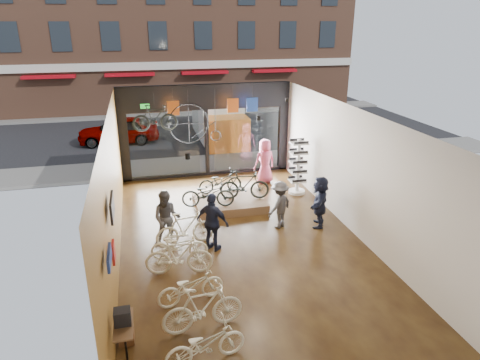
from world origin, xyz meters
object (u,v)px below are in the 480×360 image
object	(u,v)px
floor_bike_2	(191,286)
customer_3	(280,205)
penny_farthing	(197,124)
hung_bike	(155,118)
street_car	(119,130)
sunglasses_rack	(298,167)
display_bike_left	(208,194)
customer_4	(265,161)
display_bike_right	(220,181)
floor_bike_5	(186,228)
floor_bike_3	(179,256)
customer_1	(167,218)
floor_bike_0	(205,344)
floor_bike_4	(179,246)
box_truck	(220,119)
floor_bike_1	(203,308)
customer_2	(213,222)
display_bike_mid	(245,185)
customer_5	(320,201)
display_platform	(230,203)

from	to	relation	value
floor_bike_2	customer_3	size ratio (longest dim) A/B	1.04
customer_3	penny_farthing	xyz separation A→B (m)	(-1.94, 4.10, 1.73)
hung_bike	street_car	bearing A→B (deg)	11.01
sunglasses_rack	penny_farthing	world-z (taller)	penny_farthing
customer_3	hung_bike	world-z (taller)	hung_bike
display_bike_left	customer_4	xyz separation A→B (m)	(2.72, 2.51, 0.14)
floor_bike_2	display_bike_right	bearing A→B (deg)	-29.14
street_car	floor_bike_5	world-z (taller)	street_car
display_bike_right	customer_4	size ratio (longest dim) A/B	0.88
street_car	penny_farthing	xyz separation A→B (m)	(3.21, -7.32, 1.79)
street_car	penny_farthing	distance (m)	8.19
customer_3	penny_farthing	bearing A→B (deg)	-99.75
floor_bike_3	customer_1	distance (m)	1.66
floor_bike_0	floor_bike_4	xyz separation A→B (m)	(-0.08, 3.91, -0.01)
floor_bike_3	box_truck	bearing A→B (deg)	-7.63
floor_bike_1	display_bike_right	xyz separation A→B (m)	(1.70, 6.77, 0.19)
floor_bike_3	customer_2	distance (m)	1.52
display_bike_mid	customer_4	xyz separation A→B (m)	(1.37, 2.16, 0.08)
floor_bike_1	customer_2	xyz separation A→B (m)	(0.80, 3.27, 0.34)
floor_bike_1	customer_4	bearing A→B (deg)	-31.45
floor_bike_0	display_bike_mid	xyz separation A→B (m)	(2.50, 6.91, 0.40)
floor_bike_2	display_bike_left	xyz separation A→B (m)	(1.19, 4.63, 0.34)
street_car	floor_bike_2	world-z (taller)	street_car
floor_bike_2	display_bike_left	distance (m)	4.79
floor_bike_1	box_truck	bearing A→B (deg)	-18.93
display_bike_mid	hung_bike	world-z (taller)	hung_bike
customer_4	customer_5	distance (m)	4.17
floor_bike_5	street_car	bearing A→B (deg)	1.66
street_car	floor_bike_3	size ratio (longest dim) A/B	2.40
box_truck	customer_1	distance (m)	11.35
customer_4	customer_5	bearing A→B (deg)	86.65
customer_4	display_platform	bearing A→B (deg)	36.27
display_bike_left	customer_2	xyz separation A→B (m)	(-0.25, -2.35, 0.11)
customer_2	customer_5	size ratio (longest dim) A/B	1.04
customer_4	floor_bike_2	bearing A→B (deg)	50.07
customer_5	floor_bike_1	bearing A→B (deg)	-20.34
display_platform	display_bike_left	bearing A→B (deg)	-151.56
display_bike_right	display_platform	bearing A→B (deg)	-169.15
floor_bike_2	display_bike_right	size ratio (longest dim) A/B	1.01
display_bike_right	customer_4	world-z (taller)	customer_4
floor_bike_3	display_bike_right	bearing A→B (deg)	-15.40
street_car	hung_bike	size ratio (longest dim) A/B	2.64
display_platform	display_bike_left	size ratio (longest dim) A/B	1.38
floor_bike_4	display_bike_left	world-z (taller)	display_bike_left
floor_bike_3	display_bike_left	size ratio (longest dim) A/B	1.00
floor_bike_1	display_bike_mid	bearing A→B (deg)	-28.44
customer_2	customer_3	world-z (taller)	customer_2
floor_bike_5	customer_1	bearing A→B (deg)	65.31
customer_5	hung_bike	world-z (taller)	hung_bike
floor_bike_0	box_truck	bearing A→B (deg)	-21.88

